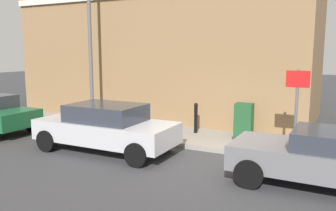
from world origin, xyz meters
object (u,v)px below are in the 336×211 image
object	(u,v)px
car_silver	(106,127)
bollard_near_cabinet	(196,117)
utility_cabinet	(244,123)
street_sign	(297,99)
lamppost	(90,41)

from	to	relation	value
car_silver	bollard_near_cabinet	distance (m)	3.26
utility_cabinet	bollard_near_cabinet	bearing A→B (deg)	86.59
street_sign	bollard_near_cabinet	bearing A→B (deg)	70.43
car_silver	utility_cabinet	world-z (taller)	car_silver
car_silver	utility_cabinet	distance (m)	4.31
car_silver	lamppost	bearing A→B (deg)	-45.09
car_silver	bollard_near_cabinet	size ratio (longest dim) A/B	4.04
utility_cabinet	street_sign	bearing A→B (deg)	-123.17
street_sign	car_silver	bearing A→B (deg)	107.63
street_sign	lamppost	distance (m)	7.87
utility_cabinet	bollard_near_cabinet	size ratio (longest dim) A/B	1.11
street_sign	utility_cabinet	bearing A→B (deg)	56.83
car_silver	lamppost	xyz separation A→B (m)	(2.59, 2.60, 2.57)
car_silver	street_sign	bearing A→B (deg)	-162.54
utility_cabinet	lamppost	distance (m)	6.52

